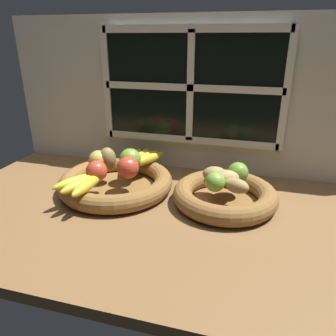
{
  "coord_description": "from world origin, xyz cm",
  "views": [
    {
      "loc": [
        23.15,
        -85.61,
        47.61
      ],
      "look_at": [
        -1.46,
        3.33,
        9.88
      ],
      "focal_mm": 34.44,
      "sensor_mm": 36.0,
      "label": 1
    }
  ],
  "objects_px": {
    "potato_back": "(234,175)",
    "apple_golden_left": "(99,160)",
    "fruit_bowl_right": "(225,196)",
    "banana_bunch_front": "(84,182)",
    "pear_brown": "(107,159)",
    "fruit_bowl_left": "(116,182)",
    "banana_bunch_back": "(139,158)",
    "potato_small": "(236,186)",
    "apple_green_back": "(130,159)",
    "apple_red_right": "(128,168)",
    "potato_oblong": "(215,174)",
    "chili_pepper": "(221,186)",
    "lime_near": "(215,182)",
    "potato_large": "(226,178)",
    "apple_red_front": "(97,171)",
    "lime_far": "(238,172)"
  },
  "relations": [
    {
      "from": "fruit_bowl_left",
      "to": "banana_bunch_front",
      "type": "height_order",
      "value": "banana_bunch_front"
    },
    {
      "from": "apple_green_back",
      "to": "chili_pepper",
      "type": "distance_m",
      "value": 0.32
    },
    {
      "from": "apple_green_back",
      "to": "potato_large",
      "type": "height_order",
      "value": "apple_green_back"
    },
    {
      "from": "pear_brown",
      "to": "fruit_bowl_left",
      "type": "bearing_deg",
      "value": -34.96
    },
    {
      "from": "apple_green_back",
      "to": "potato_back",
      "type": "relative_size",
      "value": 1.05
    },
    {
      "from": "apple_red_front",
      "to": "apple_golden_left",
      "type": "distance_m",
      "value": 0.09
    },
    {
      "from": "banana_bunch_back",
      "to": "potato_large",
      "type": "relative_size",
      "value": 2.33
    },
    {
      "from": "apple_golden_left",
      "to": "apple_green_back",
      "type": "bearing_deg",
      "value": 17.98
    },
    {
      "from": "apple_golden_left",
      "to": "banana_bunch_back",
      "type": "xyz_separation_m",
      "value": [
        0.1,
        0.1,
        -0.02
      ]
    },
    {
      "from": "apple_red_front",
      "to": "banana_bunch_back",
      "type": "relative_size",
      "value": 0.36
    },
    {
      "from": "potato_back",
      "to": "potato_large",
      "type": "relative_size",
      "value": 0.88
    },
    {
      "from": "fruit_bowl_right",
      "to": "banana_bunch_front",
      "type": "height_order",
      "value": "banana_bunch_front"
    },
    {
      "from": "fruit_bowl_left",
      "to": "banana_bunch_back",
      "type": "relative_size",
      "value": 2.03
    },
    {
      "from": "fruit_bowl_left",
      "to": "banana_bunch_back",
      "type": "height_order",
      "value": "banana_bunch_back"
    },
    {
      "from": "chili_pepper",
      "to": "lime_far",
      "type": "bearing_deg",
      "value": 85.18
    },
    {
      "from": "apple_green_back",
      "to": "fruit_bowl_left",
      "type": "bearing_deg",
      "value": -124.75
    },
    {
      "from": "fruit_bowl_left",
      "to": "banana_bunch_front",
      "type": "bearing_deg",
      "value": -111.76
    },
    {
      "from": "banana_bunch_back",
      "to": "potato_small",
      "type": "height_order",
      "value": "potato_small"
    },
    {
      "from": "pear_brown",
      "to": "potato_oblong",
      "type": "bearing_deg",
      "value": 0.31
    },
    {
      "from": "potato_small",
      "to": "chili_pepper",
      "type": "xyz_separation_m",
      "value": [
        -0.04,
        0.01,
        -0.01
      ]
    },
    {
      "from": "pear_brown",
      "to": "lime_near",
      "type": "xyz_separation_m",
      "value": [
        0.37,
        -0.07,
        -0.01
      ]
    },
    {
      "from": "potato_large",
      "to": "fruit_bowl_right",
      "type": "bearing_deg",
      "value": -90.0
    },
    {
      "from": "fruit_bowl_right",
      "to": "potato_back",
      "type": "relative_size",
      "value": 4.55
    },
    {
      "from": "apple_red_front",
      "to": "banana_bunch_front",
      "type": "distance_m",
      "value": 0.06
    },
    {
      "from": "apple_red_right",
      "to": "potato_oblong",
      "type": "height_order",
      "value": "apple_red_right"
    },
    {
      "from": "apple_red_right",
      "to": "chili_pepper",
      "type": "distance_m",
      "value": 0.3
    },
    {
      "from": "fruit_bowl_left",
      "to": "fruit_bowl_right",
      "type": "xyz_separation_m",
      "value": [
        0.36,
        -0.0,
        0.0
      ]
    },
    {
      "from": "fruit_bowl_right",
      "to": "apple_golden_left",
      "type": "bearing_deg",
      "value": 177.76
    },
    {
      "from": "apple_red_front",
      "to": "banana_bunch_front",
      "type": "xyz_separation_m",
      "value": [
        -0.02,
        -0.05,
        -0.02
      ]
    },
    {
      "from": "lime_near",
      "to": "banana_bunch_front",
      "type": "bearing_deg",
      "value": -168.3
    },
    {
      "from": "potato_small",
      "to": "potato_large",
      "type": "xyz_separation_m",
      "value": [
        -0.03,
        0.03,
        0.0
      ]
    },
    {
      "from": "apple_green_back",
      "to": "banana_bunch_back",
      "type": "bearing_deg",
      "value": 86.88
    },
    {
      "from": "apple_red_front",
      "to": "potato_large",
      "type": "xyz_separation_m",
      "value": [
        0.39,
        0.07,
        -0.01
      ]
    },
    {
      "from": "fruit_bowl_right",
      "to": "potato_small",
      "type": "bearing_deg",
      "value": -45.0
    },
    {
      "from": "apple_red_right",
      "to": "potato_back",
      "type": "height_order",
      "value": "apple_red_right"
    },
    {
      "from": "apple_red_right",
      "to": "lime_near",
      "type": "height_order",
      "value": "apple_red_right"
    },
    {
      "from": "potato_small",
      "to": "potato_large",
      "type": "distance_m",
      "value": 0.05
    },
    {
      "from": "potato_back",
      "to": "apple_golden_left",
      "type": "bearing_deg",
      "value": -176.21
    },
    {
      "from": "apple_red_front",
      "to": "potato_small",
      "type": "xyz_separation_m",
      "value": [
        0.42,
        0.03,
        -0.01
      ]
    },
    {
      "from": "apple_green_back",
      "to": "pear_brown",
      "type": "bearing_deg",
      "value": -163.46
    },
    {
      "from": "potato_large",
      "to": "apple_red_right",
      "type": "bearing_deg",
      "value": -176.43
    },
    {
      "from": "banana_bunch_back",
      "to": "apple_green_back",
      "type": "bearing_deg",
      "value": -93.12
    },
    {
      "from": "potato_back",
      "to": "banana_bunch_front",
      "type": "bearing_deg",
      "value": -158.85
    },
    {
      "from": "potato_large",
      "to": "lime_far",
      "type": "height_order",
      "value": "lime_far"
    },
    {
      "from": "fruit_bowl_left",
      "to": "potato_oblong",
      "type": "height_order",
      "value": "potato_oblong"
    },
    {
      "from": "apple_green_back",
      "to": "lime_near",
      "type": "distance_m",
      "value": 0.31
    },
    {
      "from": "pear_brown",
      "to": "potato_oblong",
      "type": "distance_m",
      "value": 0.36
    },
    {
      "from": "lime_near",
      "to": "apple_golden_left",
      "type": "bearing_deg",
      "value": 171.81
    },
    {
      "from": "banana_bunch_front",
      "to": "lime_near",
      "type": "height_order",
      "value": "lime_near"
    },
    {
      "from": "fruit_bowl_left",
      "to": "chili_pepper",
      "type": "distance_m",
      "value": 0.35
    }
  ]
}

